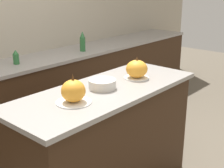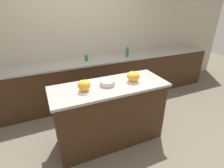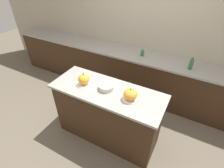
# 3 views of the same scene
# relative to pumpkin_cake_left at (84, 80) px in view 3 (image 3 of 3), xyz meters

# --- Properties ---
(ground_plane) EXTENTS (12.00, 12.00, 0.00)m
(ground_plane) POSITION_rel_pumpkin_cake_left_xyz_m (0.36, 0.03, -1.03)
(ground_plane) COLOR #665B4C
(wall_back) EXTENTS (8.00, 0.06, 2.50)m
(wall_back) POSITION_rel_pumpkin_cake_left_xyz_m (0.36, 1.65, 0.22)
(wall_back) COLOR #B2A893
(wall_back) RESTS_ON ground_plane
(kitchen_island) EXTENTS (1.62, 0.63, 0.95)m
(kitchen_island) POSITION_rel_pumpkin_cake_left_xyz_m (0.36, 0.03, -0.55)
(kitchen_island) COLOR #382314
(kitchen_island) RESTS_ON ground_plane
(back_counter) EXTENTS (6.00, 0.60, 0.92)m
(back_counter) POSITION_rel_pumpkin_cake_left_xyz_m (0.36, 1.32, -0.57)
(back_counter) COLOR #382314
(back_counter) RESTS_ON ground_plane
(pumpkin_cake_left) EXTENTS (0.24, 0.24, 0.20)m
(pumpkin_cake_left) POSITION_rel_pumpkin_cake_left_xyz_m (0.00, 0.00, 0.00)
(pumpkin_cake_left) COLOR white
(pumpkin_cake_left) RESTS_ON kitchen_island
(pumpkin_cake_right) EXTENTS (0.21, 0.21, 0.18)m
(pumpkin_cake_right) POSITION_rel_pumpkin_cake_left_xyz_m (0.71, 0.01, 0.00)
(pumpkin_cake_right) COLOR white
(pumpkin_cake_right) RESTS_ON kitchen_island
(bottle_tall) EXTENTS (0.07, 0.07, 0.24)m
(bottle_tall) POSITION_rel_pumpkin_cake_left_xyz_m (1.27, 1.23, 0.00)
(bottle_tall) COLOR #2D6B38
(bottle_tall) RESTS_ON back_counter
(bottle_short) EXTENTS (0.06, 0.06, 0.15)m
(bottle_short) POSITION_rel_pumpkin_cake_left_xyz_m (0.40, 1.30, -0.04)
(bottle_short) COLOR #2D6B38
(bottle_short) RESTS_ON back_counter
(mixing_bowl) EXTENTS (0.21, 0.21, 0.07)m
(mixing_bowl) POSITION_rel_pumpkin_cake_left_xyz_m (0.34, 0.05, -0.04)
(mixing_bowl) COLOR beige
(mixing_bowl) RESTS_ON kitchen_island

